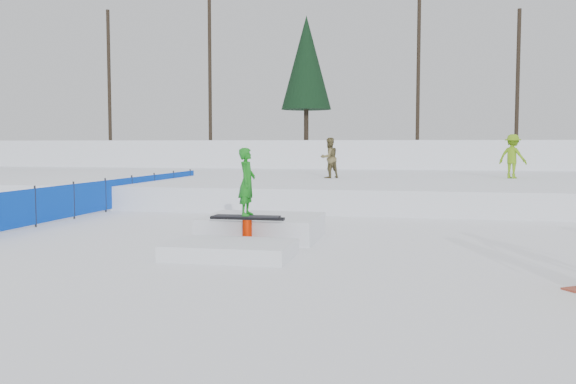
% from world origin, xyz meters
% --- Properties ---
extents(ground, '(120.00, 120.00, 0.00)m').
position_xyz_m(ground, '(0.00, 0.00, 0.00)').
color(ground, white).
extents(snow_berm, '(60.00, 14.00, 2.40)m').
position_xyz_m(snow_berm, '(0.00, 30.00, 1.20)').
color(snow_berm, white).
rests_on(snow_berm, ground).
extents(snow_midrise, '(50.00, 18.00, 0.80)m').
position_xyz_m(snow_midrise, '(0.00, 16.00, 0.40)').
color(snow_midrise, white).
rests_on(snow_midrise, ground).
extents(safety_fence, '(0.05, 16.00, 1.10)m').
position_xyz_m(safety_fence, '(-6.50, 6.60, 0.55)').
color(safety_fence, '#0435B4').
rests_on(safety_fence, ground).
extents(treeline, '(40.24, 4.22, 10.50)m').
position_xyz_m(treeline, '(6.18, 28.28, 7.45)').
color(treeline, black).
rests_on(treeline, snow_berm).
extents(walker_olive, '(1.01, 1.01, 1.65)m').
position_xyz_m(walker_olive, '(-0.28, 13.63, 1.63)').
color(walker_olive, brown).
rests_on(walker_olive, snow_midrise).
extents(walker_ygreen, '(1.33, 1.17, 1.78)m').
position_xyz_m(walker_ygreen, '(7.00, 15.02, 1.69)').
color(walker_ygreen, '#6BA114').
rests_on(walker_ygreen, snow_midrise).
extents(jib_rail_feature, '(2.60, 4.40, 2.11)m').
position_xyz_m(jib_rail_feature, '(-0.10, 1.29, 0.30)').
color(jib_rail_feature, white).
rests_on(jib_rail_feature, ground).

